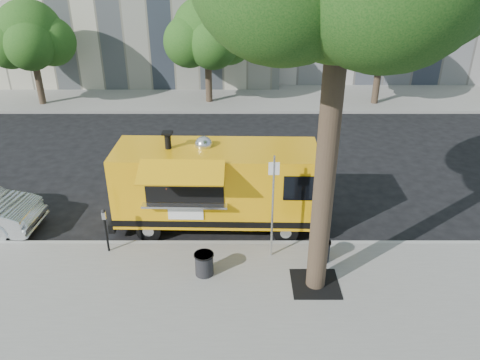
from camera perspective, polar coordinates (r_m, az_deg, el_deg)
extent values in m
plane|color=black|center=(14.52, -2.74, -5.98)|extent=(120.00, 120.00, 0.00)
cube|color=gray|center=(11.32, -3.65, -16.67)|extent=(60.00, 6.00, 0.15)
cube|color=#999993|center=(13.71, -2.92, -7.82)|extent=(60.00, 0.14, 0.16)
cube|color=gray|center=(26.86, -1.50, 9.94)|extent=(60.00, 5.00, 0.15)
cylinder|color=#33261C|center=(10.57, 10.40, 1.41)|extent=(0.48, 0.48, 6.50)
cube|color=black|center=(12.30, 9.14, -12.38)|extent=(1.20, 1.20, 0.02)
cylinder|color=#33261C|center=(27.49, -23.36, 11.16)|extent=(0.36, 0.36, 2.60)
sphere|color=#114312|center=(27.04, -24.28, 15.92)|extent=(3.42, 3.42, 3.42)
cylinder|color=#33261C|center=(25.77, -3.85, 12.33)|extent=(0.36, 0.36, 2.60)
sphere|color=#114312|center=(25.28, -4.03, 17.61)|extent=(3.60, 3.60, 3.60)
cylinder|color=#33261C|center=(26.45, 16.39, 11.71)|extent=(0.36, 0.36, 2.60)
sphere|color=#114312|center=(25.99, 17.06, 16.57)|extent=(3.24, 3.24, 3.24)
cylinder|color=silver|center=(12.35, 3.99, -3.43)|extent=(0.06, 0.06, 3.00)
cube|color=white|center=(11.82, 4.17, 1.40)|extent=(0.28, 0.02, 0.35)
cylinder|color=black|center=(13.52, -15.95, -6.45)|extent=(0.06, 0.06, 1.05)
cube|color=silver|center=(13.20, -16.28, -4.18)|extent=(0.10, 0.08, 0.22)
sphere|color=black|center=(13.14, -16.35, -3.69)|extent=(0.11, 0.11, 0.11)
cube|color=#FFAF0D|center=(13.94, -2.88, -0.23)|extent=(5.97, 2.13, 2.14)
cube|color=black|center=(14.36, -2.80, -3.33)|extent=(5.99, 2.15, 0.20)
cube|color=black|center=(14.60, 9.26, -4.25)|extent=(0.22, 1.91, 0.27)
cube|color=black|center=(15.00, -14.49, -3.92)|extent=(0.22, 1.91, 0.27)
cube|color=black|center=(13.91, 9.45, 0.91)|extent=(0.08, 1.61, 0.87)
cylinder|color=black|center=(13.81, 5.57, -6.20)|extent=(0.73, 0.27, 0.73)
cylinder|color=black|center=(15.24, 5.16, -2.77)|extent=(0.73, 0.27, 0.73)
cylinder|color=black|center=(14.07, -11.03, -5.93)|extent=(0.73, 0.27, 0.73)
cylinder|color=black|center=(15.48, -9.84, -2.58)|extent=(0.73, 0.27, 0.73)
cube|color=black|center=(13.04, -6.79, -0.74)|extent=(2.19, 0.23, 0.96)
cube|color=silver|center=(13.15, -6.76, -3.07)|extent=(2.40, 0.40, 0.06)
cube|color=#FFAF0D|center=(12.32, -7.23, 0.90)|extent=(2.31, 0.91, 0.39)
cube|color=white|center=(13.36, -6.65, -3.93)|extent=(1.00, 0.06, 0.46)
cylinder|color=black|center=(13.57, -8.79, 4.72)|extent=(0.18, 0.18, 0.50)
sphere|color=silver|center=(13.67, -4.46, 4.30)|extent=(0.51, 0.51, 0.51)
sphere|color=#994321|center=(13.39, -8.75, -0.33)|extent=(0.77, 0.77, 0.77)
cylinder|color=#FF590C|center=(13.25, -8.86, -1.28)|extent=(0.31, 0.12, 0.31)
cylinder|color=black|center=(12.32, -4.39, -10.17)|extent=(0.48, 0.48, 0.62)
cylinder|color=black|center=(12.15, -4.44, -9.08)|extent=(0.52, 0.52, 0.04)
cylinder|color=black|center=(12.96, 9.84, -8.50)|extent=(0.47, 0.47, 0.61)
cylinder|color=black|center=(12.79, 9.94, -7.46)|extent=(0.51, 0.51, 0.04)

